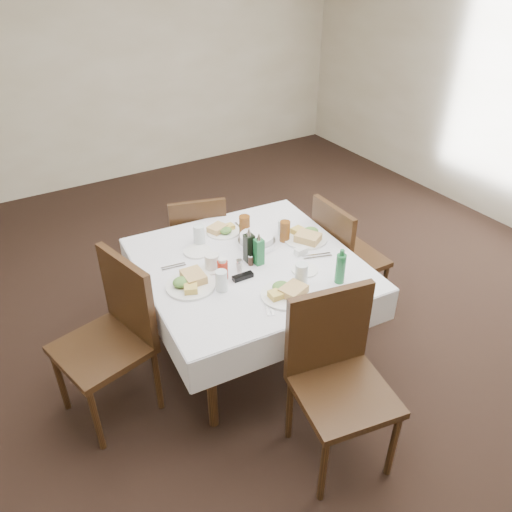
# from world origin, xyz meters

# --- Properties ---
(ground_plane) EXTENTS (7.00, 7.00, 0.00)m
(ground_plane) POSITION_xyz_m (0.00, 0.00, 0.00)
(ground_plane) COLOR black
(room_shell) EXTENTS (6.04, 7.04, 2.80)m
(room_shell) POSITION_xyz_m (0.00, 0.00, 1.71)
(room_shell) COLOR tan
(room_shell) RESTS_ON ground
(dining_table) EXTENTS (1.44, 1.44, 0.76)m
(dining_table) POSITION_xyz_m (-0.22, 0.03, 0.68)
(dining_table) COLOR black
(dining_table) RESTS_ON ground
(chair_north) EXTENTS (0.53, 0.53, 0.90)m
(chair_north) POSITION_xyz_m (-0.21, 0.83, 0.51)
(chair_north) COLOR black
(chair_north) RESTS_ON ground
(chair_south) EXTENTS (0.57, 0.57, 1.03)m
(chair_south) POSITION_xyz_m (-0.21, -0.88, 0.59)
(chair_south) COLOR black
(chair_south) RESTS_ON ground
(chair_east) EXTENTS (0.46, 0.46, 0.96)m
(chair_east) POSITION_xyz_m (0.61, 0.06, 0.55)
(chair_east) COLOR black
(chair_east) RESTS_ON ground
(chair_west) EXTENTS (0.59, 0.59, 1.03)m
(chair_west) POSITION_xyz_m (-1.12, 0.05, 0.59)
(chair_west) COLOR black
(chair_west) RESTS_ON ground
(meal_north) EXTENTS (0.24, 0.24, 0.05)m
(meal_north) POSITION_xyz_m (-0.18, 0.45, 0.78)
(meal_north) COLOR white
(meal_north) RESTS_ON dining_table
(meal_south) EXTENTS (0.29, 0.29, 0.06)m
(meal_south) POSITION_xyz_m (-0.21, -0.39, 0.79)
(meal_south) COLOR white
(meal_south) RESTS_ON dining_table
(meal_east) EXTENTS (0.31, 0.31, 0.07)m
(meal_east) POSITION_xyz_m (0.27, 0.06, 0.79)
(meal_east) COLOR white
(meal_east) RESTS_ON dining_table
(meal_west) EXTENTS (0.30, 0.30, 0.07)m
(meal_west) POSITION_xyz_m (-0.65, -0.01, 0.79)
(meal_west) COLOR white
(meal_west) RESTS_ON dining_table
(side_plate_a) EXTENTS (0.18, 0.18, 0.01)m
(side_plate_a) POSITION_xyz_m (-0.45, 0.31, 0.77)
(side_plate_a) COLOR white
(side_plate_a) RESTS_ON dining_table
(side_plate_b) EXTENTS (0.17, 0.17, 0.01)m
(side_plate_b) POSITION_xyz_m (0.03, -0.24, 0.77)
(side_plate_b) COLOR white
(side_plate_b) RESTS_ON dining_table
(water_n) EXTENTS (0.08, 0.08, 0.14)m
(water_n) POSITION_xyz_m (-0.39, 0.40, 0.83)
(water_n) COLOR silver
(water_n) RESTS_ON dining_table
(water_s) EXTENTS (0.08, 0.08, 0.14)m
(water_s) POSITION_xyz_m (-0.07, -0.34, 0.83)
(water_s) COLOR silver
(water_s) RESTS_ON dining_table
(water_e) EXTENTS (0.06, 0.06, 0.11)m
(water_e) POSITION_xyz_m (0.16, 0.20, 0.82)
(water_e) COLOR silver
(water_e) RESTS_ON dining_table
(water_w) EXTENTS (0.07, 0.07, 0.13)m
(water_w) POSITION_xyz_m (-0.51, -0.15, 0.83)
(water_w) COLOR silver
(water_w) RESTS_ON dining_table
(iced_tea_a) EXTENTS (0.08, 0.08, 0.16)m
(iced_tea_a) POSITION_xyz_m (-0.08, 0.32, 0.84)
(iced_tea_a) COLOR brown
(iced_tea_a) RESTS_ON dining_table
(iced_tea_b) EXTENTS (0.07, 0.07, 0.15)m
(iced_tea_b) POSITION_xyz_m (0.13, 0.13, 0.84)
(iced_tea_b) COLOR brown
(iced_tea_b) RESTS_ON dining_table
(bread_basket) EXTENTS (0.25, 0.25, 0.08)m
(bread_basket) POSITION_xyz_m (-0.07, 0.17, 0.80)
(bread_basket) COLOR silver
(bread_basket) RESTS_ON dining_table
(oil_cruet_dark) EXTENTS (0.06, 0.06, 0.24)m
(oil_cruet_dark) POSITION_xyz_m (-0.21, 0.04, 0.87)
(oil_cruet_dark) COLOR black
(oil_cruet_dark) RESTS_ON dining_table
(oil_cruet_green) EXTENTS (0.05, 0.05, 0.23)m
(oil_cruet_green) POSITION_xyz_m (-0.17, -0.02, 0.86)
(oil_cruet_green) COLOR #1F6A38
(oil_cruet_green) RESTS_ON dining_table
(ketchup_bottle) EXTENTS (0.07, 0.07, 0.14)m
(ketchup_bottle) POSITION_xyz_m (-0.44, -0.04, 0.83)
(ketchup_bottle) COLOR #A72414
(ketchup_bottle) RESTS_ON dining_table
(salt_shaker) EXTENTS (0.04, 0.04, 0.09)m
(salt_shaker) POSITION_xyz_m (-0.32, -0.04, 0.81)
(salt_shaker) COLOR white
(salt_shaker) RESTS_ON dining_table
(pepper_shaker) EXTENTS (0.03, 0.03, 0.07)m
(pepper_shaker) POSITION_xyz_m (-0.22, -0.01, 0.80)
(pepper_shaker) COLOR #392319
(pepper_shaker) RESTS_ON dining_table
(coffee_mug) EXTENTS (0.15, 0.14, 0.11)m
(coffee_mug) POSITION_xyz_m (-0.45, 0.08, 0.81)
(coffee_mug) COLOR white
(coffee_mug) RESTS_ON dining_table
(sunglasses) EXTENTS (0.13, 0.05, 0.03)m
(sunglasses) POSITION_xyz_m (-0.34, -0.11, 0.78)
(sunglasses) COLOR black
(sunglasses) RESTS_ON dining_table
(green_bottle) EXTENTS (0.06, 0.06, 0.23)m
(green_bottle) POSITION_xyz_m (0.14, -0.45, 0.86)
(green_bottle) COLOR #1F6A38
(green_bottle) RESTS_ON dining_table
(sugar_caddy) EXTENTS (0.09, 0.05, 0.04)m
(sugar_caddy) POSITION_xyz_m (0.13, -0.07, 0.78)
(sugar_caddy) COLOR white
(sugar_caddy) RESTS_ON dining_table
(cutlery_n) EXTENTS (0.05, 0.17, 0.01)m
(cutlery_n) POSITION_xyz_m (-0.06, 0.43, 0.77)
(cutlery_n) COLOR silver
(cutlery_n) RESTS_ON dining_table
(cutlery_s) EXTENTS (0.10, 0.17, 0.01)m
(cutlery_s) POSITION_xyz_m (-0.36, -0.43, 0.77)
(cutlery_s) COLOR silver
(cutlery_s) RESTS_ON dining_table
(cutlery_e) EXTENTS (0.20, 0.11, 0.01)m
(cutlery_e) POSITION_xyz_m (0.20, -0.15, 0.77)
(cutlery_e) COLOR silver
(cutlery_e) RESTS_ON dining_table
(cutlery_w) EXTENTS (0.16, 0.06, 0.01)m
(cutlery_w) POSITION_xyz_m (-0.66, 0.22, 0.77)
(cutlery_w) COLOR silver
(cutlery_w) RESTS_ON dining_table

